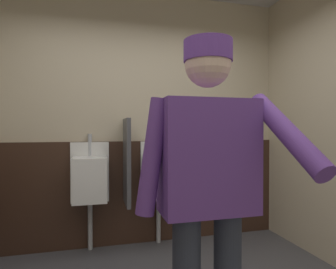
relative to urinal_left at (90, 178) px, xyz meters
The scene contains 6 objects.
wall_back 0.84m from the urinal_left, 23.80° to the left, with size 4.03×0.12×2.84m, color beige.
wainscot_band_back 0.56m from the urinal_left, 16.19° to the left, with size 3.43×0.03×1.15m, color #382319.
urinal_left is the anchor object (origin of this frame).
urinal_middle 0.75m from the urinal_left, ahead, with size 0.40×0.34×1.24m.
privacy_divider_panel 0.42m from the urinal_left, 10.65° to the right, with size 0.04×0.40×0.90m, color #4C4C51.
person 1.85m from the urinal_left, 71.16° to the right, with size 0.69×0.60×1.72m.
Camera 1 is at (-0.45, -1.55, 1.28)m, focal length 30.26 mm.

